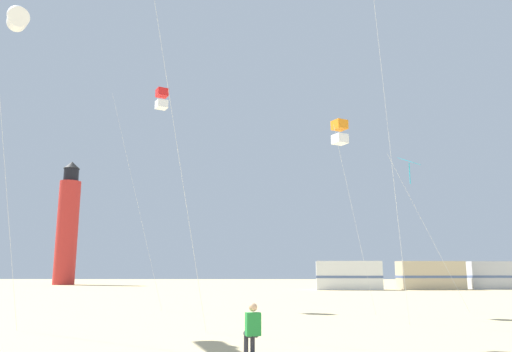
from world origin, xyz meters
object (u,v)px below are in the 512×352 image
at_px(rv_van_white, 349,275).
at_px(rv_van_silver, 501,275).
at_px(kite_tube_white, 18,19).
at_px(rv_van_tan, 430,275).
at_px(kite_box_orange, 340,132).
at_px(lighthouse_distant, 67,226).
at_px(kite_flyer_standing, 252,327).
at_px(kite_box_scarlet, 162,99).
at_px(kite_diamond_cyan, 410,166).

xyz_separation_m(rv_van_white, rv_van_silver, (15.97, 2.10, 0.00)).
relative_size(kite_tube_white, rv_van_silver, 1.79).
bearing_deg(rv_van_tan, kite_box_orange, -118.64).
bearing_deg(lighthouse_distant, rv_van_silver, -15.33).
distance_m(kite_flyer_standing, kite_box_orange, 13.73).
bearing_deg(kite_tube_white, kite_box_orange, 25.59).
height_order(kite_flyer_standing, kite_box_scarlet, kite_box_scarlet).
height_order(kite_box_orange, lighthouse_distant, lighthouse_distant).
bearing_deg(kite_flyer_standing, lighthouse_distant, -80.19).
distance_m(kite_diamond_cyan, lighthouse_distant, 53.64).
distance_m(kite_flyer_standing, rv_van_silver, 46.89).
xyz_separation_m(lighthouse_distant, rv_van_silver, (51.26, -14.05, -6.45)).
height_order(kite_flyer_standing, rv_van_white, rv_van_white).
distance_m(kite_tube_white, kite_box_orange, 14.31).
distance_m(kite_diamond_cyan, rv_van_white, 25.49).
bearing_deg(rv_van_tan, kite_tube_white, -130.77).
bearing_deg(kite_tube_white, kite_diamond_cyan, 27.10).
bearing_deg(lighthouse_distant, rv_van_tan, -19.40).
bearing_deg(kite_tube_white, rv_van_white, 62.57).
bearing_deg(kite_flyer_standing, kite_box_scarlet, -85.23).
relative_size(kite_box_scarlet, kite_box_orange, 1.34).
bearing_deg(kite_flyer_standing, kite_tube_white, -44.07).
xyz_separation_m(kite_diamond_cyan, kite_box_orange, (-3.96, -2.44, 1.14)).
distance_m(kite_tube_white, lighthouse_distant, 52.74).
bearing_deg(kite_box_orange, rv_van_white, 80.39).
height_order(kite_box_scarlet, lighthouse_distant, lighthouse_distant).
relative_size(kite_flyer_standing, kite_box_orange, 0.13).
relative_size(kite_flyer_standing, kite_box_scarlet, 0.10).
bearing_deg(kite_flyer_standing, kite_box_orange, -126.38).
bearing_deg(kite_diamond_cyan, kite_flyer_standing, -120.74).
height_order(lighthouse_distant, rv_van_white, lighthouse_distant).
bearing_deg(kite_box_scarlet, kite_diamond_cyan, -4.55).
distance_m(rv_van_tan, rv_van_silver, 7.74).
xyz_separation_m(kite_tube_white, rv_van_silver, (33.27, 35.42, -9.65)).
height_order(lighthouse_distant, rv_van_silver, lighthouse_distant).
relative_size(kite_diamond_cyan, lighthouse_distant, 0.46).
xyz_separation_m(kite_tube_white, rv_van_white, (17.29, 33.32, -9.65)).
bearing_deg(kite_flyer_standing, rv_van_tan, -130.05).
relative_size(kite_box_orange, lighthouse_distant, 0.53).
bearing_deg(kite_flyer_standing, rv_van_white, -119.15).
relative_size(kite_box_scarlet, rv_van_tan, 1.82).
xyz_separation_m(kite_box_scarlet, kite_box_orange, (9.38, -3.50, -3.01)).
height_order(kite_flyer_standing, lighthouse_distant, lighthouse_distant).
distance_m(kite_box_scarlet, rv_van_white, 29.31).
bearing_deg(rv_van_tan, kite_box_scarlet, -136.16).
distance_m(kite_diamond_cyan, kite_tube_white, 19.07).
height_order(kite_flyer_standing, kite_diamond_cyan, kite_diamond_cyan).
height_order(kite_diamond_cyan, kite_box_orange, kite_box_orange).
height_order(kite_tube_white, rv_van_tan, kite_tube_white).
distance_m(kite_tube_white, kite_box_scarlet, 10.13).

